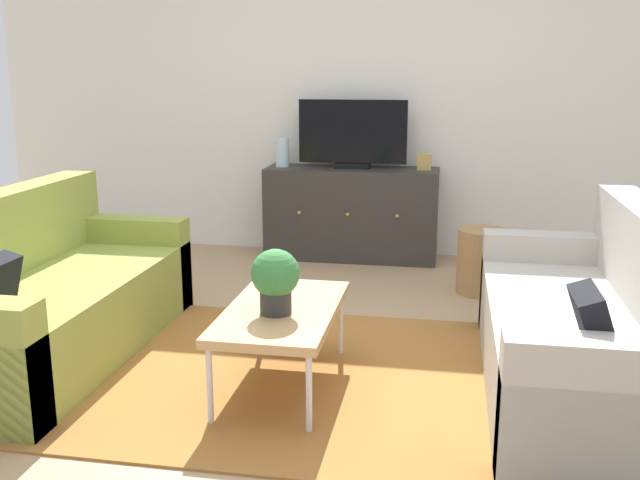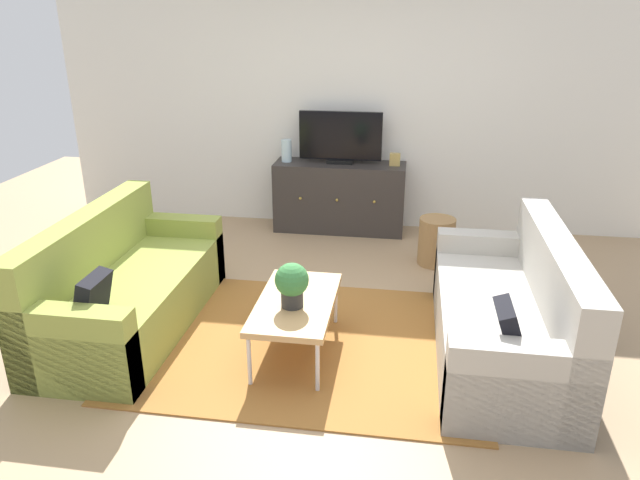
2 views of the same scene
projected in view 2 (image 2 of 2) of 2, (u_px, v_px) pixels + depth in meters
The scene contains 12 objects.
ground_plane at pixel (311, 333), 4.47m from camera, with size 10.00×10.00×0.00m, color tan.
wall_back at pixel (350, 103), 6.32m from camera, with size 6.40×0.12×2.70m, color silver.
area_rug at pixel (307, 342), 4.33m from camera, with size 2.50×1.90×0.01m, color #9E662D.
couch_left_side at pixel (122, 291), 4.47m from camera, with size 0.83×1.90×0.89m.
couch_right_side at pixel (513, 319), 4.06m from camera, with size 0.83×1.90×0.89m.
coffee_table at pixel (296, 304), 4.09m from camera, with size 0.52×0.97×0.41m.
potted_plant at pixel (292, 283), 3.93m from camera, with size 0.23×0.23×0.31m.
tv_console at pixel (340, 197), 6.43m from camera, with size 1.40×0.47×0.75m.
flat_screen_tv at pixel (341, 138), 6.21m from camera, with size 0.88×0.16×0.55m.
glass_vase at pixel (286, 151), 6.33m from camera, with size 0.11×0.11×0.24m, color silver.
mantel_clock at pixel (395, 159), 6.19m from camera, with size 0.11×0.07×0.13m, color tan.
wicker_basket at pixel (436, 241), 5.60m from camera, with size 0.34×0.34×0.45m, color #9E7547.
Camera 2 is at (0.67, -3.85, 2.29)m, focal length 33.09 mm.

